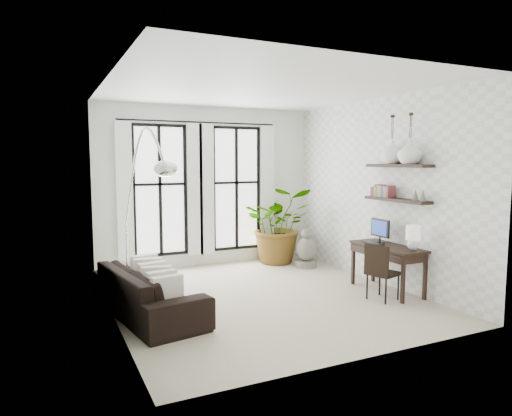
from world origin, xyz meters
TOP-DOWN VIEW (x-y plane):
  - floor at (0.00, 0.00)m, footprint 5.00×5.00m
  - ceiling at (0.00, 0.00)m, footprint 5.00×5.00m
  - wall_left at (-2.25, 0.00)m, footprint 0.00×5.00m
  - wall_right at (2.25, 0.00)m, footprint 0.00×5.00m
  - wall_back at (0.00, 2.50)m, footprint 4.50×0.00m
  - windows at (-0.20, 2.43)m, footprint 3.26×0.13m
  - wall_shelves at (2.11, -0.59)m, footprint 0.25×1.30m
  - sofa at (-1.80, -0.08)m, footprint 1.25×2.36m
  - throw_pillows at (-1.70, -0.08)m, footprint 0.40×1.52m
  - plant at (1.39, 2.03)m, footprint 1.80×1.70m
  - desk at (1.95, -0.68)m, footprint 0.55×1.30m
  - desk_chair at (1.53, -0.95)m, footprint 0.51×0.51m
  - arc_lamp at (-1.70, 0.47)m, footprint 0.77×1.39m
  - buddha at (1.68, 1.42)m, footprint 0.43×0.43m
  - vase_a at (2.11, -0.88)m, footprint 0.37×0.37m
  - vase_b at (2.11, -0.48)m, footprint 0.37×0.37m

SIDE VIEW (x-z plane):
  - floor at x=0.00m, z-range 0.00..0.00m
  - sofa at x=-1.80m, z-range 0.00..0.65m
  - buddha at x=1.68m, z-range -0.06..0.72m
  - throw_pillows at x=-1.70m, z-range 0.30..0.70m
  - desk_chair at x=1.53m, z-range 0.06..0.94m
  - desk at x=1.95m, z-range 0.14..1.30m
  - plant at x=1.39m, z-range 0.00..1.59m
  - windows at x=-0.20m, z-range 0.24..2.88m
  - wall_left at x=-2.25m, z-range -0.90..4.10m
  - wall_right at x=2.25m, z-range -0.90..4.10m
  - wall_back at x=0.00m, z-range -0.65..3.85m
  - wall_shelves at x=2.11m, z-range 1.43..2.03m
  - arc_lamp at x=-1.70m, z-range 0.70..3.31m
  - vase_a at x=2.11m, z-range 2.07..2.46m
  - vase_b at x=2.11m, z-range 2.07..2.46m
  - ceiling at x=0.00m, z-range 3.20..3.20m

